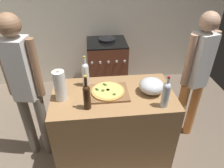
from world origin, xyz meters
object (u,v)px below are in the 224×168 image
(wine_bottle_amber, at_px, (166,94))
(person_in_stripes, at_px, (25,85))
(wine_bottle_green, at_px, (87,96))
(person_in_red, at_px, (196,75))
(stove, at_px, (107,66))
(wine_bottle_dark, at_px, (86,73))
(mixing_bowl, at_px, (152,86))
(paper_towel_roll, at_px, (60,86))
(pizza, at_px, (108,91))

(wine_bottle_amber, bearing_deg, person_in_stripes, 162.81)
(wine_bottle_green, distance_m, person_in_red, 1.31)
(stove, bearing_deg, person_in_stripes, -125.85)
(wine_bottle_dark, relative_size, person_in_stripes, 0.20)
(person_in_stripes, bearing_deg, mixing_bowl, -8.31)
(wine_bottle_dark, bearing_deg, paper_towel_roll, -137.51)
(pizza, distance_m, stove, 1.53)
(person_in_stripes, xyz_separation_m, person_in_red, (1.84, 0.09, -0.04))
(paper_towel_roll, bearing_deg, pizza, 5.09)
(wine_bottle_green, xyz_separation_m, wine_bottle_dark, (-0.01, 0.37, 0.00))
(mixing_bowl, bearing_deg, wine_bottle_green, -164.33)
(paper_towel_roll, height_order, wine_bottle_dark, wine_bottle_dark)
(pizza, relative_size, wine_bottle_green, 0.97)
(wine_bottle_dark, height_order, wine_bottle_amber, wine_bottle_dark)
(pizza, height_order, stove, pizza)
(pizza, xyz_separation_m, wine_bottle_amber, (0.49, -0.25, 0.11))
(wine_bottle_amber, distance_m, person_in_red, 0.73)
(person_in_red, bearing_deg, wine_bottle_amber, -137.35)
(paper_towel_roll, bearing_deg, mixing_bowl, 0.99)
(wine_bottle_amber, relative_size, person_in_stripes, 0.18)
(pizza, xyz_separation_m, person_in_stripes, (-0.82, 0.16, 0.02))
(wine_bottle_amber, xyz_separation_m, stove, (-0.38, 1.69, -0.61))
(person_in_red, bearing_deg, paper_towel_roll, -169.06)
(paper_towel_roll, relative_size, wine_bottle_green, 0.90)
(paper_towel_roll, relative_size, wine_bottle_amber, 0.97)
(paper_towel_roll, bearing_deg, wine_bottle_green, -33.73)
(stove, bearing_deg, mixing_bowl, -77.81)
(person_in_red, bearing_deg, pizza, -166.59)
(wine_bottle_green, bearing_deg, paper_towel_roll, 146.27)
(paper_towel_roll, bearing_deg, wine_bottle_amber, -12.54)
(paper_towel_roll, xyz_separation_m, wine_bottle_green, (0.24, -0.16, -0.01))
(wine_bottle_dark, xyz_separation_m, person_in_stripes, (-0.61, -0.02, -0.09))
(wine_bottle_amber, bearing_deg, mixing_bowl, 105.22)
(wine_bottle_green, bearing_deg, wine_bottle_amber, -3.79)
(stove, height_order, person_in_stripes, person_in_stripes)
(wine_bottle_dark, bearing_deg, wine_bottle_amber, -30.97)
(wine_bottle_amber, xyz_separation_m, person_in_stripes, (-1.31, 0.40, -0.09))
(wine_bottle_amber, bearing_deg, pizza, 153.26)
(pizza, distance_m, paper_towel_roll, 0.46)
(mixing_bowl, relative_size, paper_towel_roll, 0.81)
(wine_bottle_dark, distance_m, wine_bottle_amber, 0.81)
(paper_towel_roll, distance_m, wine_bottle_green, 0.29)
(wine_bottle_green, distance_m, wine_bottle_amber, 0.69)
(wine_bottle_amber, distance_m, person_in_stripes, 1.37)
(wine_bottle_green, relative_size, wine_bottle_amber, 1.08)
(mixing_bowl, bearing_deg, person_in_stripes, 171.69)
(paper_towel_roll, distance_m, wine_bottle_dark, 0.31)
(person_in_stripes, bearing_deg, wine_bottle_green, -30.17)
(wine_bottle_amber, bearing_deg, wine_bottle_green, 176.21)
(wine_bottle_dark, height_order, person_in_red, person_in_red)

